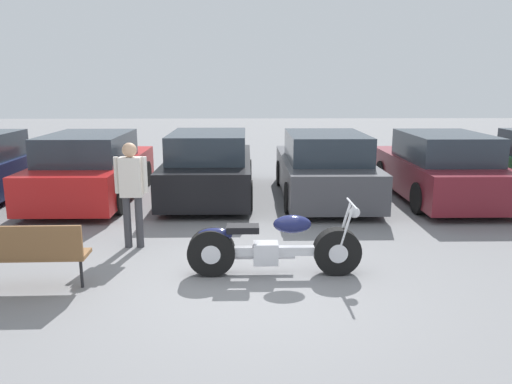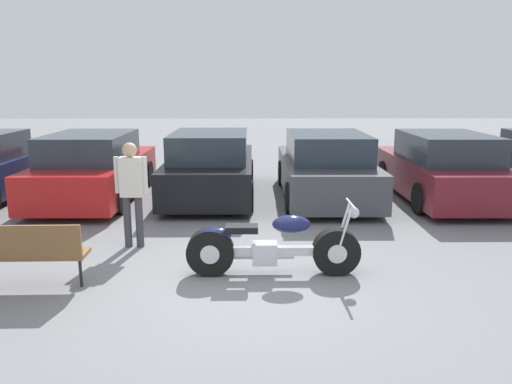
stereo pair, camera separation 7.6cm
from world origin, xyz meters
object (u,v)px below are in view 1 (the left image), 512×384
(parked_car_maroon, at_px, (439,168))
(parked_car_dark_grey, at_px, (324,168))
(parked_car_black, at_px, (209,167))
(park_bench, at_px, (27,250))
(motorcycle, at_px, (272,247))
(parked_car_red, at_px, (92,169))
(person_standing, at_px, (131,186))

(parked_car_maroon, bearing_deg, parked_car_dark_grey, 178.09)
(parked_car_black, relative_size, parked_car_maroon, 1.00)
(parked_car_black, bearing_deg, park_bench, -109.71)
(parked_car_black, bearing_deg, motorcycle, -75.93)
(parked_car_red, xyz_separation_m, parked_car_black, (2.60, 0.24, 0.00))
(park_bench, relative_size, person_standing, 0.86)
(parked_car_red, distance_m, parked_car_maroon, 7.81)
(motorcycle, relative_size, parked_car_red, 0.53)
(parked_car_black, relative_size, park_bench, 3.08)
(motorcycle, bearing_deg, park_bench, -170.77)
(motorcycle, xyz_separation_m, parked_car_dark_grey, (1.40, 4.60, 0.29))
(parked_car_dark_grey, relative_size, park_bench, 3.08)
(parked_car_red, relative_size, person_standing, 2.66)
(parked_car_dark_grey, xyz_separation_m, person_standing, (-3.56, -3.39, 0.31))
(parked_car_dark_grey, xyz_separation_m, parked_car_maroon, (2.60, -0.09, 0.00))
(motorcycle, bearing_deg, parked_car_maroon, 48.41)
(parked_car_red, relative_size, parked_car_maroon, 1.00)
(parked_car_maroon, relative_size, person_standing, 2.66)
(parked_car_dark_grey, xyz_separation_m, park_bench, (-4.51, -5.10, -0.15))
(parked_car_red, height_order, parked_car_black, same)
(motorcycle, relative_size, parked_car_black, 0.53)
(parked_car_dark_grey, bearing_deg, parked_car_maroon, -1.91)
(parked_car_black, bearing_deg, parked_car_red, -174.69)
(parked_car_red, height_order, park_bench, parked_car_red)
(motorcycle, xyz_separation_m, parked_car_maroon, (4.00, 4.51, 0.29))
(parked_car_red, relative_size, parked_car_black, 1.00)
(parked_car_black, relative_size, parked_car_dark_grey, 1.00)
(motorcycle, distance_m, parked_car_maroon, 6.04)
(parked_car_black, xyz_separation_m, person_standing, (-0.96, -3.60, 0.31))
(motorcycle, bearing_deg, person_standing, 150.86)
(person_standing, bearing_deg, park_bench, -118.96)
(parked_car_dark_grey, height_order, parked_car_maroon, same)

